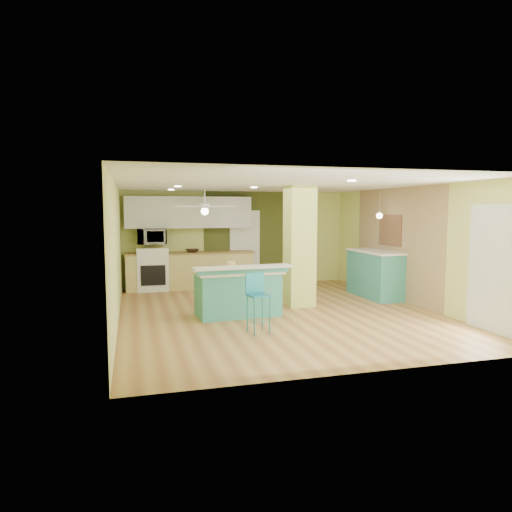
% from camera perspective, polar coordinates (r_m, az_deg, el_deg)
% --- Properties ---
extents(floor, '(6.00, 7.00, 0.01)m').
position_cam_1_polar(floor, '(9.08, 2.63, -7.05)').
color(floor, '#986335').
rests_on(floor, ground).
extents(ceiling, '(6.00, 7.00, 0.01)m').
position_cam_1_polar(ceiling, '(8.87, 2.71, 8.98)').
color(ceiling, white).
rests_on(ceiling, wall_back).
extents(wall_back, '(6.00, 0.01, 2.50)m').
position_cam_1_polar(wall_back, '(12.26, -2.38, 2.21)').
color(wall_back, '#DEE87C').
rests_on(wall_back, floor).
extents(wall_front, '(6.00, 0.01, 2.50)m').
position_cam_1_polar(wall_front, '(5.67, 13.63, -2.03)').
color(wall_front, '#DEE87C').
rests_on(wall_front, floor).
extents(wall_left, '(0.01, 7.00, 2.50)m').
position_cam_1_polar(wall_left, '(8.46, -17.08, 0.38)').
color(wall_left, '#DEE87C').
rests_on(wall_left, floor).
extents(wall_right, '(0.01, 7.00, 2.50)m').
position_cam_1_polar(wall_right, '(10.21, 18.93, 1.20)').
color(wall_right, '#DEE87C').
rests_on(wall_right, floor).
extents(wood_panel, '(0.02, 3.40, 2.50)m').
position_cam_1_polar(wood_panel, '(10.71, 17.06, 1.45)').
color(wood_panel, '#9B7D59').
rests_on(wood_panel, floor).
extents(olive_accent, '(2.20, 0.02, 2.50)m').
position_cam_1_polar(olive_accent, '(12.29, -1.45, 2.22)').
color(olive_accent, '#434A1D').
rests_on(olive_accent, floor).
extents(interior_door, '(0.82, 0.05, 2.00)m').
position_cam_1_polar(interior_door, '(12.28, -1.42, 1.05)').
color(interior_door, white).
rests_on(interior_door, floor).
extents(french_door, '(0.04, 1.08, 2.10)m').
position_cam_1_polar(french_door, '(8.42, 27.50, -1.41)').
color(french_door, white).
rests_on(french_door, floor).
extents(column, '(0.55, 0.55, 2.50)m').
position_cam_1_polar(column, '(9.57, 5.46, 1.20)').
color(column, '#D0DA65').
rests_on(column, floor).
extents(kitchen_run, '(3.25, 0.63, 0.94)m').
position_cam_1_polar(kitchen_run, '(11.81, -8.19, -1.78)').
color(kitchen_run, '#D5C16F').
rests_on(kitchen_run, floor).
extents(stove, '(0.76, 0.66, 1.08)m').
position_cam_1_polar(stove, '(11.72, -12.80, -1.97)').
color(stove, white).
rests_on(stove, floor).
extents(upper_cabinets, '(3.20, 0.34, 0.80)m').
position_cam_1_polar(upper_cabinets, '(11.83, -8.37, 5.42)').
color(upper_cabinets, silver).
rests_on(upper_cabinets, wall_back).
extents(microwave, '(0.70, 0.48, 0.39)m').
position_cam_1_polar(microwave, '(11.65, -12.90, 2.38)').
color(microwave, white).
rests_on(microwave, wall_back).
extents(ceiling_fan, '(1.41, 1.41, 0.61)m').
position_cam_1_polar(ceiling_fan, '(10.55, -6.42, 6.11)').
color(ceiling_fan, white).
rests_on(ceiling_fan, ceiling).
extents(pendant_lamp, '(0.14, 0.14, 0.69)m').
position_cam_1_polar(pendant_lamp, '(10.63, 15.18, 4.90)').
color(pendant_lamp, silver).
rests_on(pendant_lamp, ceiling).
extents(wall_decor, '(0.03, 0.90, 0.70)m').
position_cam_1_polar(wall_decor, '(10.85, 16.43, 3.11)').
color(wall_decor, brown).
rests_on(wall_decor, wood_panel).
extents(peninsula, '(1.87, 1.09, 0.99)m').
position_cam_1_polar(peninsula, '(8.71, -2.27, -4.49)').
color(peninsula, teal).
rests_on(peninsula, floor).
extents(bar_stool, '(0.37, 0.37, 0.98)m').
position_cam_1_polar(bar_stool, '(7.47, 0.10, -4.66)').
color(bar_stool, teal).
rests_on(bar_stool, floor).
extents(side_counter, '(0.71, 1.67, 1.08)m').
position_cam_1_polar(side_counter, '(10.92, 14.71, -2.14)').
color(side_counter, teal).
rests_on(side_counter, floor).
extents(fruit_bowl, '(0.39, 0.39, 0.08)m').
position_cam_1_polar(fruit_bowl, '(11.69, -7.96, 0.67)').
color(fruit_bowl, '#332015').
rests_on(fruit_bowl, kitchen_run).
extents(canister, '(0.17, 0.17, 0.16)m').
position_cam_1_polar(canister, '(8.81, -3.16, -1.23)').
color(canister, gold).
rests_on(canister, peninsula).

